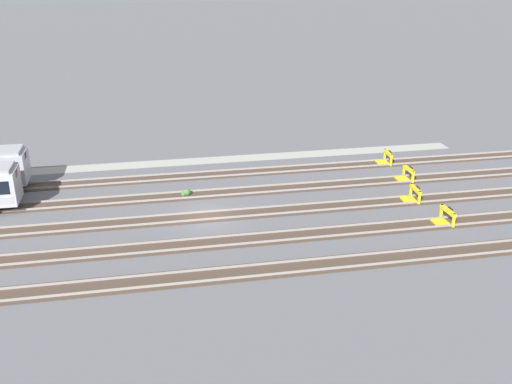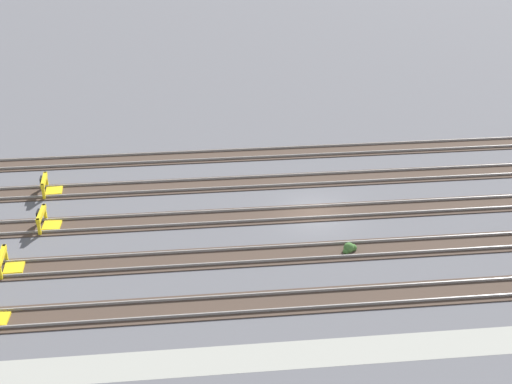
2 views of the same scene
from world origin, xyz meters
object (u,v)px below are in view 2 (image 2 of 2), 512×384
Objects in this scene: bumper_stop_middle_track at (46,220)px; weed_clump at (349,248)px; bumper_stop_far_inner_track at (49,186)px; bumper_stop_near_inner_track at (7,263)px.

weed_clump is at bearing -14.21° from bumper_stop_middle_track.
bumper_stop_far_inner_track is (-0.53, 4.61, 0.00)m from bumper_stop_middle_track.
bumper_stop_middle_track is 1.00× the size of bumper_stop_far_inner_track.
bumper_stop_far_inner_track is at bearing 84.16° from bumper_stop_near_inner_track.
bumper_stop_near_inner_track is 4.81m from bumper_stop_middle_track.
bumper_stop_middle_track is at bearing 72.15° from bumper_stop_near_inner_track.
bumper_stop_middle_track is 2.18× the size of weed_clump.
bumper_stop_far_inner_track reaches higher than weed_clump.
bumper_stop_far_inner_track is at bearing 153.91° from weed_clump.
bumper_stop_near_inner_track is 1.00× the size of bumper_stop_far_inner_track.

